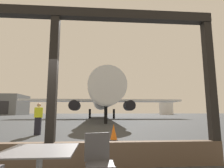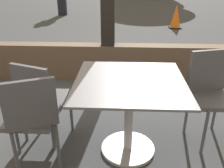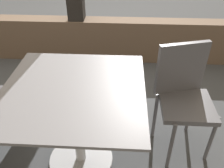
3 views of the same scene
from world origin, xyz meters
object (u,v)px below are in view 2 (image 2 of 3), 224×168
object	(u,v)px
cafe_chair_window_left	(40,96)
cafe_chair_aisle_left	(211,89)
traffic_cone	(176,17)
dining_table	(129,106)
cafe_chair_window_right	(32,115)

from	to	relation	value
cafe_chair_window_left	cafe_chair_aisle_left	size ratio (longest dim) A/B	0.93
cafe_chair_aisle_left	traffic_cone	bearing A→B (deg)	82.67
dining_table	traffic_cone	xyz separation A→B (m)	(1.51, 5.75, -0.15)
cafe_chair_window_right	cafe_chair_window_left	bearing A→B (deg)	98.69
dining_table	cafe_chair_window_left	xyz separation A→B (m)	(-0.85, 0.12, 0.02)
cafe_chair_window_left	traffic_cone	bearing A→B (deg)	67.28
dining_table	cafe_chair_window_left	bearing A→B (deg)	172.26
cafe_chair_window_right	cafe_chair_aisle_left	bearing A→B (deg)	18.44
cafe_chair_aisle_left	traffic_cone	world-z (taller)	cafe_chair_aisle_left
cafe_chair_aisle_left	cafe_chair_window_left	bearing A→B (deg)	-174.72
cafe_chair_window_left	cafe_chair_aisle_left	xyz separation A→B (m)	(1.66, 0.15, 0.04)
dining_table	cafe_chair_aisle_left	world-z (taller)	cafe_chair_aisle_left
cafe_chair_aisle_left	traffic_cone	size ratio (longest dim) A/B	1.29
dining_table	cafe_chair_window_left	world-z (taller)	cafe_chair_window_left
dining_table	cafe_chair_window_left	size ratio (longest dim) A/B	1.11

